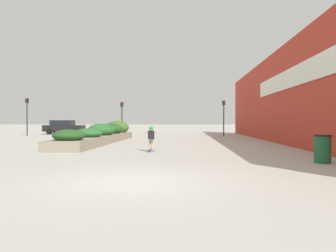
{
  "coord_description": "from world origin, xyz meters",
  "views": [
    {
      "loc": [
        1.26,
        -7.83,
        1.47
      ],
      "look_at": [
        -0.34,
        19.88,
        1.08
      ],
      "focal_mm": 35.0,
      "sensor_mm": 36.0,
      "label": 1
    }
  ],
  "objects": [
    {
      "name": "traffic_light_far_left",
      "position": [
        -15.12,
        24.8,
        2.59
      ],
      "size": [
        0.28,
        0.3,
        3.85
      ],
      "color": "black",
      "rests_on": "ground_plane"
    },
    {
      "name": "car_center_left",
      "position": [
        -12.84,
        28.88,
        0.83
      ],
      "size": [
        4.42,
        1.92,
        1.6
      ],
      "rotation": [
        0.0,
        0.0,
        -1.57
      ],
      "color": "black",
      "rests_on": "ground_plane"
    },
    {
      "name": "car_leftmost",
      "position": [
        14.26,
        29.37,
        0.78
      ],
      "size": [
        4.76,
        1.96,
        1.47
      ],
      "rotation": [
        0.0,
        0.0,
        1.57
      ],
      "color": "maroon",
      "rests_on": "ground_plane"
    },
    {
      "name": "planter_box",
      "position": [
        -4.69,
        15.02,
        0.55
      ],
      "size": [
        1.99,
        14.5,
        1.53
      ],
      "color": "gray",
      "rests_on": "ground_plane"
    },
    {
      "name": "ground_plane",
      "position": [
        0.0,
        0.0,
        0.0
      ],
      "size": [
        300.0,
        300.0,
        0.0
      ],
      "primitive_type": "plane",
      "color": "#ADA89E"
    },
    {
      "name": "skateboarder",
      "position": [
        -0.47,
        7.93,
        0.78
      ],
      "size": [
        1.05,
        0.24,
        1.13
      ],
      "rotation": [
        0.0,
        0.0,
        -0.17
      ],
      "color": "tan",
      "rests_on": "skateboard"
    },
    {
      "name": "building_wall_right",
      "position": [
        7.6,
        15.52,
        3.15
      ],
      "size": [
        0.67,
        35.68,
        6.27
      ],
      "color": "#B23323",
      "rests_on": "ground_plane"
    },
    {
      "name": "traffic_light_left",
      "position": [
        -5.24,
        24.61,
        2.33
      ],
      "size": [
        0.28,
        0.3,
        3.41
      ],
      "color": "black",
      "rests_on": "ground_plane"
    },
    {
      "name": "trash_bin",
      "position": [
        6.03,
        3.94,
        0.5
      ],
      "size": [
        0.59,
        0.59,
        0.99
      ],
      "color": "#1E5B33",
      "rests_on": "ground_plane"
    },
    {
      "name": "skateboard",
      "position": [
        -0.47,
        7.93,
        0.07
      ],
      "size": [
        0.33,
        0.79,
        0.1
      ],
      "rotation": [
        0.0,
        0.0,
        -0.17
      ],
      "color": "navy",
      "rests_on": "ground_plane"
    },
    {
      "name": "traffic_light_right",
      "position": [
        4.9,
        24.7,
        2.4
      ],
      "size": [
        0.28,
        0.3,
        3.53
      ],
      "color": "black",
      "rests_on": "ground_plane"
    }
  ]
}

